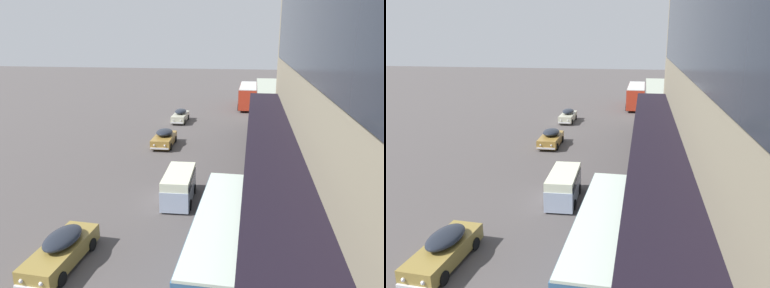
{
  "view_description": "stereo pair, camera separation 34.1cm",
  "coord_description": "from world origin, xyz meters",
  "views": [
    {
      "loc": [
        5.05,
        -9.27,
        10.25
      ],
      "look_at": [
        0.31,
        19.94,
        1.82
      ],
      "focal_mm": 35.0,
      "sensor_mm": 36.0,
      "label": 1
    },
    {
      "loc": [
        5.39,
        -9.22,
        10.25
      ],
      "look_at": [
        0.31,
        19.94,
        1.82
      ],
      "focal_mm": 35.0,
      "sensor_mm": 36.0,
      "label": 2
    }
  ],
  "objects": [
    {
      "name": "transit_bus_kerbside_front",
      "position": [
        4.38,
        48.27,
        1.9
      ],
      "size": [
        2.78,
        10.65,
        3.32
      ],
      "color": "#B2301D",
      "rests_on": "ground"
    },
    {
      "name": "transit_bus_kerbside_rear",
      "position": [
        4.14,
        4.97,
        1.84
      ],
      "size": [
        2.85,
        9.6,
        3.2
      ],
      "color": "#386490",
      "rests_on": "ground"
    },
    {
      "name": "sedan_trailing_near",
      "position": [
        -3.41,
        4.95,
        0.77
      ],
      "size": [
        1.96,
        4.88,
        1.55
      ],
      "color": "olive",
      "rests_on": "ground"
    },
    {
      "name": "sedan_trailing_mid",
      "position": [
        -3.82,
        36.23,
        0.8
      ],
      "size": [
        1.79,
        4.76,
        1.62
      ],
      "color": "beige",
      "rests_on": "ground"
    },
    {
      "name": "sedan_far_back",
      "position": [
        -3.33,
        25.3,
        0.8
      ],
      "size": [
        2.08,
        4.73,
        1.63
      ],
      "color": "olive",
      "rests_on": "ground"
    },
    {
      "name": "vw_van",
      "position": [
        0.61,
        12.94,
        1.1
      ],
      "size": [
        2.05,
        4.62,
        1.96
      ],
      "color": "#A9B6CD",
      "rests_on": "ground"
    }
  ]
}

